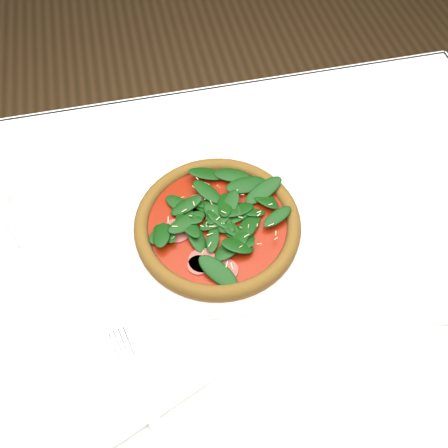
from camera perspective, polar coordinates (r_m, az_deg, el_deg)
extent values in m
plane|color=brown|center=(1.51, -0.33, -18.07)|extent=(6.00, 6.00, 0.00)
cube|color=white|center=(0.83, -0.57, -4.42)|extent=(1.20, 0.80, 0.04)
cylinder|color=#503620|center=(1.46, 17.67, 4.04)|extent=(0.06, 0.06, 0.71)
cube|color=white|center=(1.14, -4.92, 10.60)|extent=(1.20, 0.01, 0.22)
cylinder|color=silver|center=(0.84, -0.74, -0.60)|extent=(0.32, 0.32, 0.01)
torus|color=silver|center=(0.83, -0.74, -0.47)|extent=(0.32, 0.32, 0.01)
cylinder|color=#916023|center=(0.83, -0.75, -0.22)|extent=(0.34, 0.34, 0.01)
torus|color=olive|center=(0.82, -0.75, 0.06)|extent=(0.35, 0.35, 0.02)
cylinder|color=maroon|center=(0.82, -0.75, 0.06)|extent=(0.29, 0.29, 0.00)
cylinder|color=#9B4C3E|center=(0.82, -0.75, 0.20)|extent=(0.25, 0.25, 0.00)
ellipsoid|color=#0C3309|center=(0.81, -0.76, 0.56)|extent=(0.28, 0.28, 0.02)
cylinder|color=beige|center=(0.81, -0.77, 0.78)|extent=(0.25, 0.25, 0.00)
cylinder|color=white|center=(0.89, -22.06, -2.44)|extent=(0.07, 0.07, 0.00)
cylinder|color=white|center=(0.85, -23.09, -0.71)|extent=(0.01, 0.01, 0.09)
cube|color=white|center=(0.73, -9.22, -18.60)|extent=(0.18, 0.13, 0.01)
cube|color=silver|center=(0.72, -9.32, -18.42)|extent=(0.05, 0.13, 0.00)
cube|color=silver|center=(0.75, -11.57, -13.31)|extent=(0.04, 0.05, 0.00)
cylinder|color=silver|center=(0.86, 23.29, -6.05)|extent=(0.15, 0.15, 0.01)
torus|color=silver|center=(0.85, 23.36, -5.95)|extent=(0.15, 0.15, 0.01)
cylinder|color=silver|center=(1.10, 17.67, 13.89)|extent=(0.14, 0.14, 0.01)
torus|color=silver|center=(1.10, 17.71, 14.01)|extent=(0.14, 0.14, 0.01)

